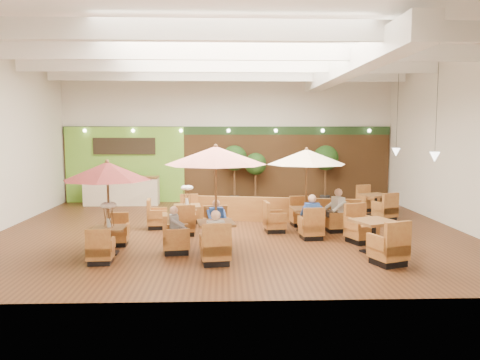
{
  "coord_description": "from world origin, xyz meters",
  "views": [
    {
      "loc": [
        -0.22,
        -14.1,
        3.04
      ],
      "look_at": [
        0.3,
        0.5,
        1.5
      ],
      "focal_mm": 35.0,
      "sensor_mm": 36.0,
      "label": 1
    }
  ],
  "objects_px": {
    "service_counter": "(122,191)",
    "topiary_1": "(255,166)",
    "table_2": "(306,174)",
    "topiary_0": "(234,160)",
    "diner_4": "(336,206)",
    "diner_1": "(217,217)",
    "table_1": "(213,175)",
    "table_0": "(108,183)",
    "table_3": "(179,214)",
    "topiary_2": "(326,160)",
    "diner_0": "(215,232)",
    "table_4": "(374,237)",
    "table_5": "(376,205)",
    "diner_2": "(176,224)",
    "diner_3": "(312,212)"
  },
  "relations": [
    {
      "from": "diner_1",
      "to": "topiary_0",
      "type": "bearing_deg",
      "value": -108.76
    },
    {
      "from": "diner_0",
      "to": "table_4",
      "type": "bearing_deg",
      "value": 1.99
    },
    {
      "from": "table_0",
      "to": "table_4",
      "type": "bearing_deg",
      "value": -4.09
    },
    {
      "from": "diner_1",
      "to": "table_1",
      "type": "bearing_deg",
      "value": 72.63
    },
    {
      "from": "topiary_1",
      "to": "diner_4",
      "type": "distance_m",
      "value": 6.03
    },
    {
      "from": "topiary_0",
      "to": "diner_2",
      "type": "distance_m",
      "value": 8.18
    },
    {
      "from": "table_2",
      "to": "topiary_0",
      "type": "bearing_deg",
      "value": 103.79
    },
    {
      "from": "topiary_1",
      "to": "diner_2",
      "type": "bearing_deg",
      "value": -107.61
    },
    {
      "from": "topiary_2",
      "to": "diner_0",
      "type": "bearing_deg",
      "value": -116.59
    },
    {
      "from": "table_5",
      "to": "diner_0",
      "type": "xyz_separation_m",
      "value": [
        -5.68,
        -6.04,
        0.39
      ]
    },
    {
      "from": "topiary_1",
      "to": "service_counter",
      "type": "bearing_deg",
      "value": -177.92
    },
    {
      "from": "table_3",
      "to": "diner_4",
      "type": "bearing_deg",
      "value": -12.73
    },
    {
      "from": "topiary_1",
      "to": "diner_2",
      "type": "relative_size",
      "value": 2.93
    },
    {
      "from": "diner_3",
      "to": "table_4",
      "type": "bearing_deg",
      "value": -53.27
    },
    {
      "from": "table_5",
      "to": "diner_2",
      "type": "bearing_deg",
      "value": -164.52
    },
    {
      "from": "topiary_0",
      "to": "table_3",
      "type": "bearing_deg",
      "value": -110.3
    },
    {
      "from": "topiary_2",
      "to": "topiary_0",
      "type": "bearing_deg",
      "value": 180.0
    },
    {
      "from": "table_5",
      "to": "diner_2",
      "type": "distance_m",
      "value": 8.38
    },
    {
      "from": "table_5",
      "to": "diner_4",
      "type": "xyz_separation_m",
      "value": [
        -2.1,
        -2.71,
        0.41
      ]
    },
    {
      "from": "table_1",
      "to": "table_0",
      "type": "bearing_deg",
      "value": 172.43
    },
    {
      "from": "diner_4",
      "to": "service_counter",
      "type": "bearing_deg",
      "value": 39.22
    },
    {
      "from": "diner_3",
      "to": "table_5",
      "type": "bearing_deg",
      "value": 47.6
    },
    {
      "from": "topiary_1",
      "to": "table_0",
      "type": "bearing_deg",
      "value": -117.66
    },
    {
      "from": "table_2",
      "to": "table_3",
      "type": "height_order",
      "value": "table_2"
    },
    {
      "from": "table_5",
      "to": "diner_3",
      "type": "bearing_deg",
      "value": -151.31
    },
    {
      "from": "topiary_2",
      "to": "diner_2",
      "type": "relative_size",
      "value": 3.36
    },
    {
      "from": "table_4",
      "to": "diner_0",
      "type": "height_order",
      "value": "diner_0"
    },
    {
      "from": "table_1",
      "to": "table_4",
      "type": "height_order",
      "value": "table_1"
    },
    {
      "from": "diner_1",
      "to": "service_counter",
      "type": "bearing_deg",
      "value": -72.83
    },
    {
      "from": "table_0",
      "to": "topiary_1",
      "type": "distance_m",
      "value": 8.97
    },
    {
      "from": "table_3",
      "to": "diner_1",
      "type": "bearing_deg",
      "value": -64.08
    },
    {
      "from": "service_counter",
      "to": "table_5",
      "type": "height_order",
      "value": "service_counter"
    },
    {
      "from": "table_2",
      "to": "table_5",
      "type": "bearing_deg",
      "value": 35.87
    },
    {
      "from": "diner_4",
      "to": "topiary_2",
      "type": "bearing_deg",
      "value": -24.24
    },
    {
      "from": "table_3",
      "to": "topiary_2",
      "type": "xyz_separation_m",
      "value": [
        5.66,
        4.96,
        1.37
      ]
    },
    {
      "from": "table_4",
      "to": "diner_4",
      "type": "relative_size",
      "value": 3.5
    },
    {
      "from": "table_2",
      "to": "diner_2",
      "type": "xyz_separation_m",
      "value": [
        -3.65,
        -2.33,
        -1.01
      ]
    },
    {
      "from": "topiary_1",
      "to": "diner_2",
      "type": "distance_m",
      "value": 8.37
    },
    {
      "from": "table_2",
      "to": "table_1",
      "type": "bearing_deg",
      "value": -145.37
    },
    {
      "from": "topiary_0",
      "to": "table_5",
      "type": "bearing_deg",
      "value": -29.88
    },
    {
      "from": "table_0",
      "to": "table_3",
      "type": "relative_size",
      "value": 0.93
    },
    {
      "from": "diner_1",
      "to": "topiary_2",
      "type": "bearing_deg",
      "value": -136.24
    },
    {
      "from": "topiary_1",
      "to": "diner_1",
      "type": "height_order",
      "value": "topiary_1"
    },
    {
      "from": "diner_3",
      "to": "table_1",
      "type": "bearing_deg",
      "value": -155.41
    },
    {
      "from": "table_1",
      "to": "table_2",
      "type": "bearing_deg",
      "value": 32.87
    },
    {
      "from": "table_5",
      "to": "diner_0",
      "type": "height_order",
      "value": "diner_0"
    },
    {
      "from": "service_counter",
      "to": "topiary_1",
      "type": "relative_size",
      "value": 1.41
    },
    {
      "from": "table_2",
      "to": "diner_4",
      "type": "height_order",
      "value": "table_2"
    },
    {
      "from": "diner_0",
      "to": "table_2",
      "type": "bearing_deg",
      "value": 41.23
    },
    {
      "from": "table_5",
      "to": "topiary_2",
      "type": "relative_size",
      "value": 1.13
    }
  ]
}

